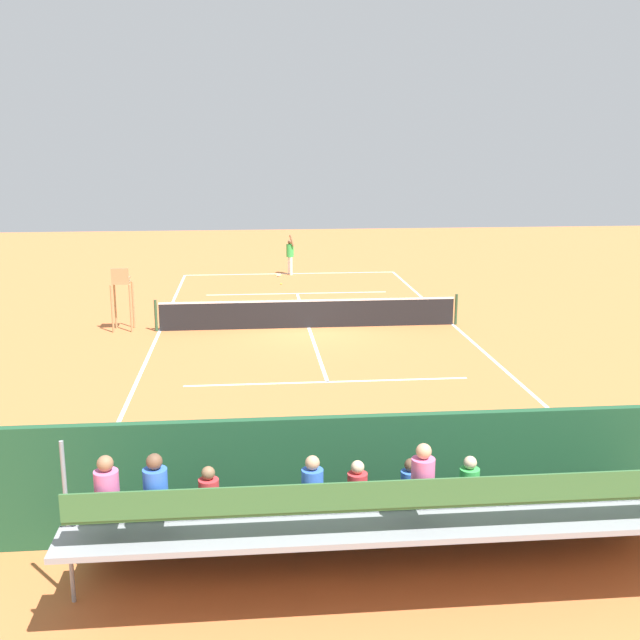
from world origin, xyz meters
TOP-DOWN VIEW (x-y plane):
  - ground_plane at (0.00, 0.00)m, footprint 60.00×60.00m
  - court_line_markings at (0.00, -0.04)m, footprint 10.10×22.20m
  - tennis_net at (0.00, 0.00)m, footprint 10.30×0.10m
  - backdrop_wall at (0.00, 14.00)m, footprint 18.00×0.16m
  - bleacher_stand at (0.10, 15.35)m, footprint 9.06×2.40m
  - umpire_chair at (6.20, -0.20)m, footprint 0.67×0.67m
  - courtside_bench at (-1.84, 13.27)m, footprint 1.80×0.40m
  - equipment_bag at (0.34, 13.40)m, footprint 0.90×0.36m
  - tennis_player at (0.01, -10.75)m, footprint 0.45×0.56m
  - tennis_racket at (0.58, -10.51)m, footprint 0.34×0.58m
  - tennis_ball_near at (0.56, -8.18)m, footprint 0.07×0.07m

SIDE VIEW (x-z plane):
  - ground_plane at x=0.00m, z-range 0.00..0.00m
  - court_line_markings at x=0.00m, z-range 0.00..0.01m
  - tennis_racket at x=0.58m, z-range 0.00..0.03m
  - tennis_ball_near at x=0.56m, z-range 0.00..0.07m
  - equipment_bag at x=0.34m, z-range 0.00..0.36m
  - tennis_net at x=0.00m, z-range -0.03..1.04m
  - courtside_bench at x=-1.84m, z-range 0.09..1.02m
  - bleacher_stand at x=0.10m, z-range -0.28..2.20m
  - backdrop_wall at x=0.00m, z-range 0.00..2.00m
  - tennis_player at x=0.01m, z-range 0.05..1.98m
  - umpire_chair at x=6.20m, z-range 0.24..2.38m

